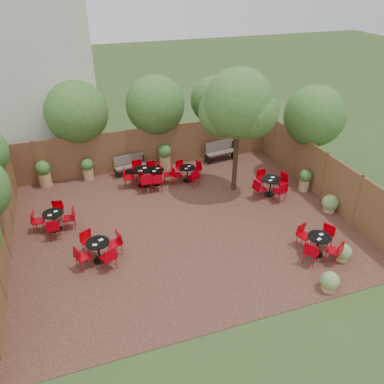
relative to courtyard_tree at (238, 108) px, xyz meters
name	(u,v)px	position (x,y,z in m)	size (l,w,h in m)	color
ground	(183,224)	(-2.87, -1.77, -3.62)	(80.00, 80.00, 0.00)	#354F23
courtyard_paving	(183,224)	(-2.87, -1.77, -3.61)	(12.00, 10.00, 0.02)	#321914
fence_back	(150,148)	(-2.87, 3.23, -2.62)	(12.00, 0.08, 2.00)	brown
fence_left	(2,233)	(-8.87, -1.77, -2.62)	(0.08, 10.00, 2.00)	brown
fence_right	(324,176)	(3.13, -1.77, -2.62)	(0.08, 10.00, 2.00)	brown
neighbour_building	(35,75)	(-7.37, 6.23, 0.38)	(5.00, 4.00, 8.00)	beige
overhang_foliage	(132,129)	(-3.96, 1.31, -0.87)	(15.84, 10.81, 2.74)	#31611F
courtyard_tree	(238,108)	(0.00, 0.00, 0.00)	(2.85, 2.76, 5.12)	black
park_bench_left	(130,164)	(-3.91, 2.86, -3.14)	(1.50, 0.67, 0.90)	brown
park_bench_right	(220,151)	(0.56, 2.86, -3.11)	(1.61, 0.71, 0.97)	brown
bistro_tables	(177,200)	(-2.77, -0.74, -3.17)	(10.14, 8.06, 0.92)	black
planters	(136,167)	(-3.75, 2.23, -3.01)	(11.01, 4.60, 1.16)	tan
low_shrubs	(333,236)	(1.67, -4.57, -3.30)	(3.23, 4.21, 0.69)	tan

